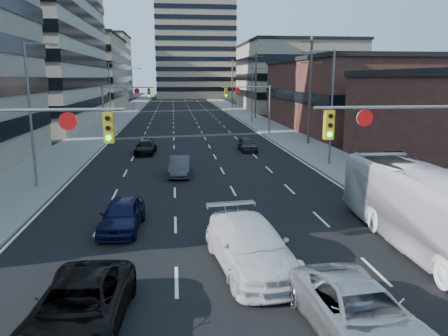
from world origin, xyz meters
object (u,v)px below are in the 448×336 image
at_px(silver_suv, 360,313).
at_px(white_van, 250,245).
at_px(sedan_blue, 122,215).
at_px(black_pickup, 79,307).
at_px(transit_bus, 432,211).

bearing_deg(silver_suv, white_van, 109.40).
height_order(silver_suv, sedan_blue, silver_suv).
relative_size(black_pickup, sedan_blue, 1.24).
distance_m(black_pickup, transit_bus, 13.60).
distance_m(white_van, sedan_blue, 7.00).
bearing_deg(sedan_blue, black_pickup, -87.00).
bearing_deg(white_van, silver_suv, -72.76).
xyz_separation_m(silver_suv, transit_bus, (5.34, 5.47, 0.93)).
xyz_separation_m(silver_suv, sedan_blue, (-7.29, 9.47, -0.02)).
bearing_deg(white_van, sedan_blue, 130.42).
xyz_separation_m(transit_bus, sedan_blue, (-12.63, 4.01, -0.95)).
relative_size(white_van, transit_bus, 0.51).
height_order(white_van, silver_suv, white_van).
xyz_separation_m(white_van, transit_bus, (7.48, 0.73, 0.79)).
xyz_separation_m(black_pickup, transit_bus, (12.87, 4.29, 0.94)).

